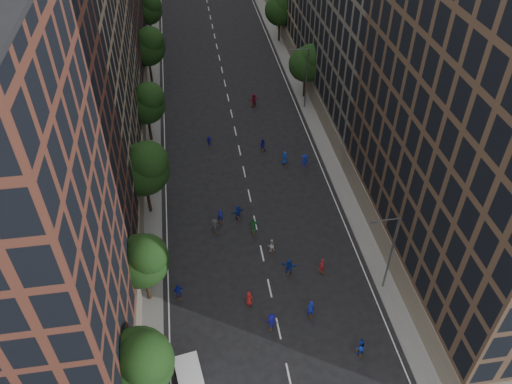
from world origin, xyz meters
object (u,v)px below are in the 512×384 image
(streetlamp_far, at_px, (305,75))
(skater_1, at_px, (311,309))
(skater_2, at_px, (360,347))
(streetlamp_near, at_px, (389,250))
(cargo_van, at_px, (191,384))

(streetlamp_far, relative_size, skater_1, 4.69)
(streetlamp_far, bearing_deg, skater_1, -101.80)
(skater_2, bearing_deg, streetlamp_near, -136.32)
(streetlamp_far, distance_m, skater_2, 39.87)
(skater_1, bearing_deg, streetlamp_far, -110.81)
(streetlamp_far, relative_size, skater_2, 4.94)
(skater_1, relative_size, skater_2, 1.06)
(skater_1, bearing_deg, cargo_van, 18.53)
(streetlamp_near, distance_m, skater_1, 8.69)
(streetlamp_near, height_order, skater_1, streetlamp_near)
(streetlamp_near, height_order, skater_2, streetlamp_near)
(cargo_van, xyz_separation_m, skater_2, (14.03, 1.31, -0.30))
(cargo_van, bearing_deg, streetlamp_near, 14.28)
(streetlamp_near, distance_m, cargo_van, 20.15)
(streetlamp_near, bearing_deg, streetlamp_far, 90.00)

